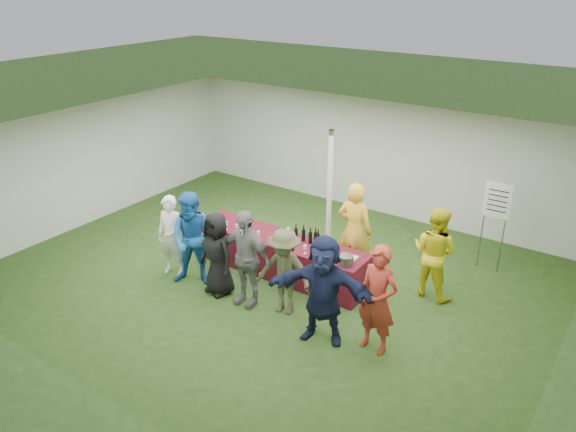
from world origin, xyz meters
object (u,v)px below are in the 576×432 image
Objects in this scene: customer_2 at (217,254)px; customer_6 at (378,300)px; customer_5 at (323,289)px; wine_list_sign at (497,207)px; serving_table at (279,255)px; customer_0 at (171,236)px; staff_pourer at (354,231)px; staff_back at (435,252)px; customer_3 at (246,258)px; customer_1 at (194,239)px; customer_4 at (284,272)px; dump_bucket at (346,260)px.

customer_6 is at bearing 13.45° from customer_2.
wine_list_sign is at bearing 52.80° from customer_5.
customer_2 is at bearing -173.53° from customer_6.
customer_0 is at bearing -144.73° from serving_table.
customer_6 is at bearing 124.39° from staff_pourer.
customer_3 is (-2.58, -2.09, 0.03)m from staff_back.
customer_1 reaches higher than customer_2.
staff_back reaches higher than serving_table.
customer_3 reaches higher than customer_2.
customer_1 reaches higher than customer_4.
customer_3 is 1.00× the size of customer_6.
customer_3 is (1.20, 0.01, -0.02)m from customer_1.
customer_4 is (1.92, 0.14, -0.13)m from customer_1.
staff_pourer is 1.51m from staff_back.
dump_bucket is 0.16× the size of customer_0.
wine_list_sign is 5.68m from customer_1.
dump_bucket is 0.17× the size of customer_2.
customer_4 is at bearing -177.13° from customer_6.
dump_bucket is at bearing 107.62° from staff_pourer.
wine_list_sign is at bearing 22.91° from customer_0.
customer_6 reaches higher than customer_2.
staff_pourer is at bearing 69.81° from customer_4.
customer_4 is 0.88× the size of customer_6.
serving_table is at bearing 96.48° from customer_3.
customer_2 is (-3.21, -2.11, -0.07)m from staff_back.
customer_0 is 2.51m from customer_4.
customer_0 is 1.03× the size of customer_4.
staff_back is at bearing 38.02° from customer_4.
staff_pourer is at bearing 30.34° from serving_table.
staff_pourer is (-0.35, 0.93, 0.11)m from dump_bucket.
serving_table is at bearing 27.84° from staff_back.
staff_pourer is 1.81m from customer_4.
customer_2 is (-0.50, -1.20, 0.41)m from serving_table.
serving_table is at bearing 27.63° from staff_pourer.
customer_6 is (-0.69, -3.54, -0.43)m from wine_list_sign.
staff_back reaches higher than customer_2.
customer_2 is at bearing -112.35° from serving_table.
dump_bucket is 1.61m from staff_back.
wine_list_sign and customer_1 have the same top height.
staff_pourer reaches higher than customer_2.
staff_back is 2.70m from customer_4.
wine_list_sign is 1.02× the size of customer_3.
customer_1 is at bearing -173.96° from customer_6.
customer_3 is (-1.43, -0.97, 0.04)m from dump_bucket.
dump_bucket is 3.36m from customer_0.
staff_back is at bearing 18.43° from serving_table.
customer_0 is 0.91× the size of customer_6.
customer_4 is at bearing 18.11° from customer_2.
customer_0 is at bearing 161.69° from customer_5.
customer_5 is (1.78, -1.34, 0.53)m from serving_table.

